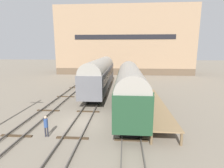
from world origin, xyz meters
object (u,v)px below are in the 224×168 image
at_px(train_car_grey, 100,73).
at_px(bench, 148,96).
at_px(person_worker, 46,124).
at_px(train_car_green, 130,86).

bearing_deg(train_car_grey, bench, -51.58).
xyz_separation_m(train_car_grey, person_worker, (-2.17, -16.02, -2.02)).
height_order(train_car_green, train_car_grey, train_car_grey).
bearing_deg(bench, train_car_green, -154.39).
bearing_deg(train_car_grey, person_worker, -97.71).
bearing_deg(train_car_green, bench, 25.61).
height_order(train_car_grey, person_worker, train_car_grey).
bearing_deg(person_worker, train_car_grey, 82.29).
bearing_deg(bench, train_car_grey, 128.42).
distance_m(bench, person_worker, 11.67).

